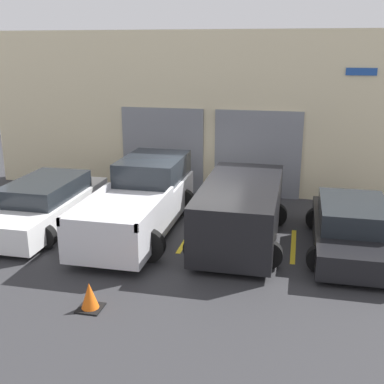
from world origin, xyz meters
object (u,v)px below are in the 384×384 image
at_px(van_right, 240,210).
at_px(traffic_cone, 90,297).
at_px(pickup_truck, 141,200).
at_px(sedan_white, 45,204).
at_px(sedan_side, 352,229).

relative_size(van_right, traffic_cone, 8.07).
distance_m(pickup_truck, traffic_cone, 4.33).
relative_size(pickup_truck, traffic_cone, 9.76).
height_order(pickup_truck, sedan_white, pickup_truck).
bearing_deg(sedan_side, sedan_white, -179.99).
xyz_separation_m(sedan_white, van_right, (5.50, -0.02, 0.23)).
bearing_deg(sedan_side, traffic_cone, -142.13).
xyz_separation_m(pickup_truck, traffic_cone, (0.36, -4.28, -0.58)).
height_order(sedan_side, van_right, van_right).
bearing_deg(pickup_truck, traffic_cone, -85.16).
distance_m(sedan_white, van_right, 5.50).
height_order(pickup_truck, traffic_cone, pickup_truck).
relative_size(pickup_truck, sedan_side, 1.25).
distance_m(sedan_side, traffic_cone, 6.51).
bearing_deg(traffic_cone, van_right, 58.97).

